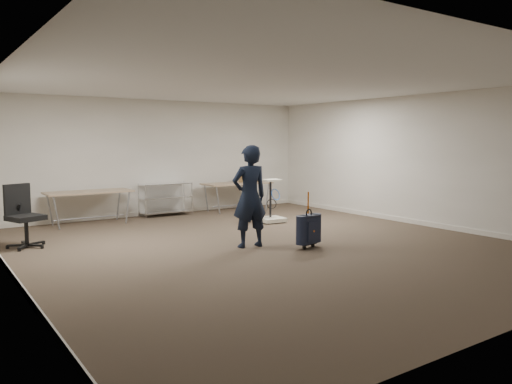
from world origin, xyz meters
TOP-DOWN VIEW (x-y plane):
  - ground at (0.00, 0.00)m, footprint 9.00×9.00m
  - room_shell at (0.00, 1.38)m, footprint 8.00×9.00m
  - folding_table_left at (-1.90, 3.95)m, footprint 1.80×0.75m
  - folding_table_right at (1.90, 3.95)m, footprint 1.80×0.75m
  - wire_shelf at (0.00, 4.20)m, footprint 1.22×0.47m
  - person at (-0.29, 0.08)m, footprint 0.68×0.48m
  - suitcase at (0.48, -0.58)m, footprint 0.38×0.26m
  - office_chair at (-3.48, 2.24)m, footprint 0.66×0.67m
  - equipment_cart at (1.55, 1.96)m, footprint 0.57×0.57m
  - cardboard_box at (2.23, 3.90)m, footprint 0.49×0.41m

SIDE VIEW (x-z plane):
  - ground at x=0.00m, z-range 0.00..0.00m
  - room_shell at x=0.00m, z-range -4.45..4.55m
  - equipment_cart at x=1.55m, z-range -0.23..0.74m
  - suitcase at x=0.48m, z-range -0.15..0.81m
  - office_chair at x=-3.48m, z-range -0.21..0.87m
  - wire_shelf at x=0.00m, z-range 0.04..0.84m
  - folding_table_left at x=-1.90m, z-range 0.31..1.04m
  - folding_table_right at x=1.90m, z-range 0.31..1.04m
  - person at x=-0.29m, z-range 0.00..1.75m
  - cardboard_box at x=2.23m, z-range 0.73..1.06m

